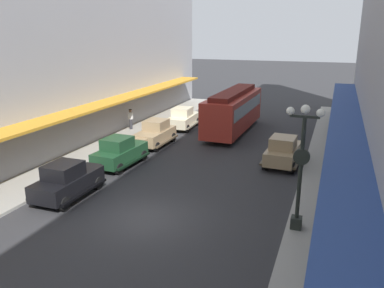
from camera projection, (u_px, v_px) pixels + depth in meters
The scene contains 13 objects.
ground_plane at pixel (144, 218), 17.13m from camera, with size 200.00×200.00×0.00m, color #2D2D30.
sidewalk_left at pixel (13, 193), 19.64m from camera, with size 3.00×60.00×0.15m, color #99968E.
sidewalk_right at pixel (322, 249), 14.58m from camera, with size 3.00×60.00×0.15m, color #99968E.
parked_car_0 at pixel (183, 118), 32.83m from camera, with size 2.30×4.32×1.84m.
parked_car_1 at pixel (120, 151), 23.60m from camera, with size 2.30×4.32×1.84m.
parked_car_2 at pixel (67, 180), 19.05m from camera, with size 2.17×4.27×1.84m.
parked_car_3 at pixel (155, 133), 27.90m from camera, with size 2.18×4.27×1.84m.
parked_car_4 at pixel (283, 150), 23.78m from camera, with size 2.29×4.31×1.84m.
streetcar at pixel (233, 109), 31.36m from camera, with size 2.63×9.63×3.46m.
lamp_post_with_clock at pixel (301, 163), 15.18m from camera, with size 1.42×0.44×5.16m.
fire_hydrant at pixel (52, 176), 20.57m from camera, with size 0.24×0.24×0.82m.
pedestrian_0 at pixel (131, 119), 32.03m from camera, with size 0.36×0.28×1.67m.
pedestrian_1 at pixel (336, 143), 25.14m from camera, with size 0.36×0.28×1.67m.
Camera 1 is at (7.44, -13.80, 7.94)m, focal length 36.19 mm.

